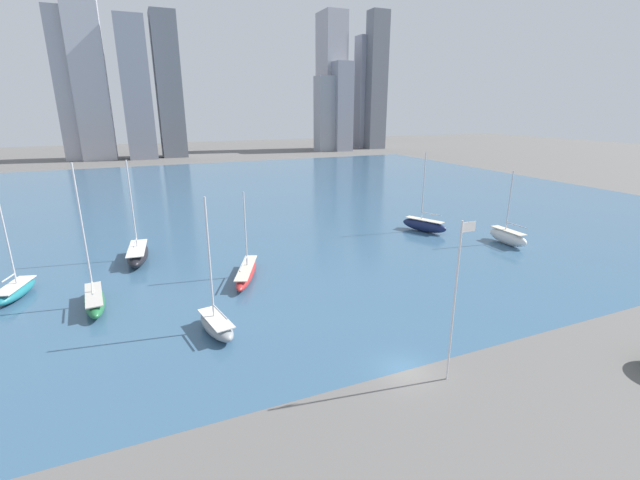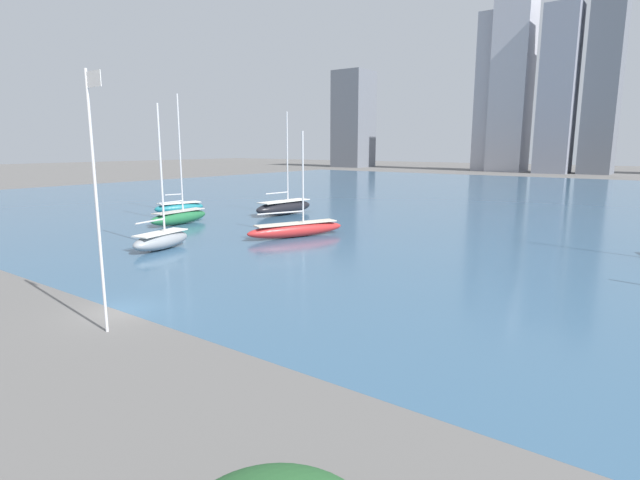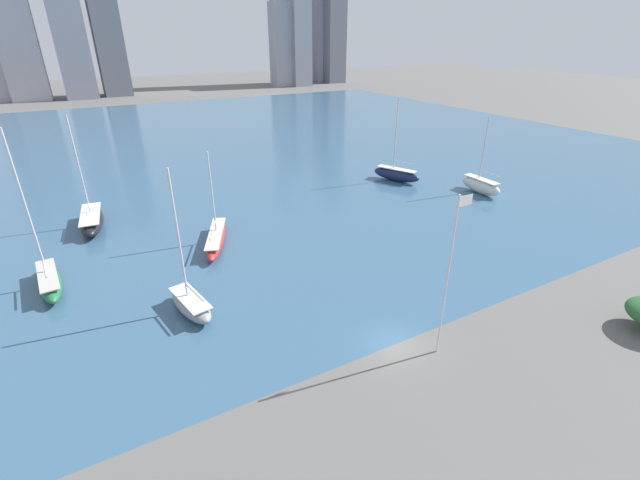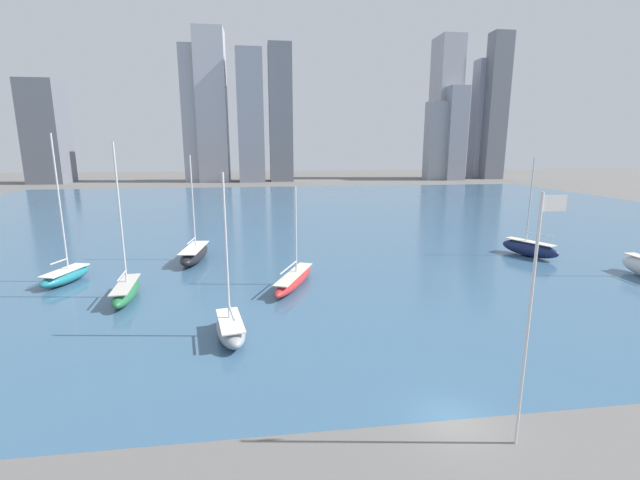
# 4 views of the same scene
# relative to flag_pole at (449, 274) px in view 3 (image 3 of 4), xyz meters

# --- Properties ---
(ground_plane) EXTENTS (500.00, 500.00, 0.00)m
(ground_plane) POSITION_rel_flag_pole_xyz_m (-2.30, 2.12, -6.62)
(ground_plane) COLOR #605E5B
(harbor_water) EXTENTS (180.00, 140.00, 0.00)m
(harbor_water) POSITION_rel_flag_pole_xyz_m (-2.30, 72.12, -6.62)
(harbor_water) COLOR #385B7A
(harbor_water) RESTS_ON ground_plane
(flag_pole) EXTENTS (1.24, 0.14, 12.26)m
(flag_pole) POSITION_rel_flag_pole_xyz_m (0.00, 0.00, 0.00)
(flag_pole) COLOR silver
(flag_pole) RESTS_ON ground_plane
(distant_city_skyline) EXTENTS (200.73, 21.56, 63.35)m
(distant_city_skyline) POSITION_rel_flag_pole_xyz_m (12.22, 171.66, 19.58)
(distant_city_skyline) COLOR slate
(distant_city_skyline) RESTS_ON ground_plane
(sailboat_black) EXTENTS (3.46, 9.64, 13.21)m
(sailboat_black) POSITION_rel_flag_pole_xyz_m (-20.67, 37.20, -5.63)
(sailboat_black) COLOR black
(sailboat_black) RESTS_ON harbor_water
(sailboat_red) EXTENTS (5.69, 10.37, 10.30)m
(sailboat_red) POSITION_rel_flag_pole_xyz_m (-8.95, 25.39, -5.82)
(sailboat_red) COLOR #B72828
(sailboat_red) RESTS_ON harbor_water
(sailboat_white) EXTENTS (1.97, 7.13, 10.88)m
(sailboat_white) POSITION_rel_flag_pole_xyz_m (30.08, 23.33, -5.46)
(sailboat_white) COLOR white
(sailboat_white) RESTS_ON harbor_water
(sailboat_navy) EXTENTS (4.84, 7.90, 12.80)m
(sailboat_navy) POSITION_rel_flag_pole_xyz_m (22.86, 33.93, -5.50)
(sailboat_navy) COLOR #19234C
(sailboat_navy) RESTS_ON harbor_water
(sailboat_gray) EXTENTS (3.13, 6.45, 12.42)m
(sailboat_gray) POSITION_rel_flag_pole_xyz_m (-14.60, 13.72, -5.72)
(sailboat_gray) COLOR gray
(sailboat_gray) RESTS_ON harbor_water
(sailboat_green) EXTENTS (2.56, 8.27, 14.60)m
(sailboat_green) POSITION_rel_flag_pole_xyz_m (-24.99, 23.72, -5.68)
(sailboat_green) COLOR #236B3D
(sailboat_green) RESTS_ON harbor_water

